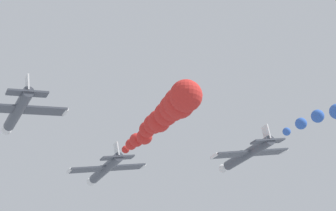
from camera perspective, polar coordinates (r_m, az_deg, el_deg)
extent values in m
cylinder|color=#474C56|center=(72.83, -5.82, -5.86)|extent=(1.30, 9.00, 1.30)
cone|color=white|center=(77.44, -7.08, -6.94)|extent=(1.23, 1.20, 1.23)
cube|color=#474C56|center=(72.44, -5.70, -5.84)|extent=(9.05, 1.90, 2.01)
cylinder|color=white|center=(70.91, -9.18, -6.01)|extent=(0.42, 1.40, 0.42)
cylinder|color=white|center=(74.23, -2.37, -5.66)|extent=(0.42, 1.40, 0.42)
cube|color=#474C56|center=(69.27, -4.72, -4.86)|extent=(3.76, 1.20, 0.93)
cube|color=white|center=(69.43, -4.81, -4.12)|extent=(0.46, 1.10, 1.60)
ellipsoid|color=black|center=(74.57, -6.33, -5.89)|extent=(0.92, 2.20, 0.85)
sphere|color=red|center=(66.86, -3.97, -4.10)|extent=(0.86, 0.86, 0.86)
sphere|color=red|center=(65.34, -3.46, -3.63)|extent=(1.21, 1.21, 1.21)
sphere|color=red|center=(63.76, -2.96, -3.23)|extent=(1.46, 1.46, 1.46)
sphere|color=red|center=(62.26, -2.21, -2.92)|extent=(1.63, 1.63, 1.63)
sphere|color=red|center=(60.67, -1.94, -2.23)|extent=(1.64, 1.64, 1.64)
sphere|color=red|center=(59.15, -1.36, -1.73)|extent=(1.94, 1.94, 1.94)
sphere|color=red|center=(57.48, -0.83, -1.45)|extent=(2.17, 2.17, 2.17)
sphere|color=red|center=(56.02, -0.18, -0.79)|extent=(2.22, 2.22, 2.22)
sphere|color=red|center=(54.51, 0.46, -0.20)|extent=(2.46, 2.46, 2.46)
sphere|color=red|center=(52.89, 1.06, 0.23)|extent=(2.78, 2.78, 2.78)
sphere|color=red|center=(51.37, 1.68, 0.91)|extent=(2.81, 2.81, 2.81)
cylinder|color=#474C56|center=(61.38, -13.78, -0.40)|extent=(1.23, 9.00, 1.23)
cone|color=white|center=(66.03, -14.70, -2.04)|extent=(1.17, 1.20, 1.17)
cube|color=#474C56|center=(60.98, -13.70, -0.34)|extent=(9.15, 1.90, 1.33)
cylinder|color=white|center=(62.08, -9.55, -0.59)|extent=(0.40, 1.40, 0.40)
cube|color=#474C56|center=(57.81, -12.96, 1.13)|extent=(3.79, 1.20, 0.65)
cube|color=white|center=(58.09, -12.96, 1.99)|extent=(0.34, 1.10, 1.60)
ellipsoid|color=black|center=(63.20, -14.13, -0.59)|extent=(0.88, 2.20, 0.79)
cylinder|color=#474C56|center=(68.45, 7.45, -4.46)|extent=(1.30, 9.00, 1.30)
cone|color=white|center=(72.55, 5.34, -5.74)|extent=(1.24, 1.20, 1.24)
cube|color=#474C56|center=(68.11, 7.65, -4.43)|extent=(9.04, 1.90, 2.09)
cylinder|color=white|center=(65.60, 4.34, -4.68)|extent=(0.43, 1.40, 0.43)
cylinder|color=white|center=(70.83, 10.71, -4.19)|extent=(0.43, 1.40, 0.43)
cube|color=#474C56|center=(65.34, 9.27, -3.30)|extent=(3.75, 1.20, 0.96)
cube|color=white|center=(65.49, 9.13, -2.52)|extent=(0.47, 1.10, 1.59)
ellipsoid|color=black|center=(70.00, 6.59, -4.54)|extent=(0.93, 2.20, 0.85)
sphere|color=blue|center=(62.85, 10.98, -2.40)|extent=(0.84, 0.84, 0.84)
sphere|color=blue|center=(61.23, 12.28, -1.65)|extent=(1.17, 1.17, 1.17)
sphere|color=blue|center=(59.70, 13.75, -0.97)|extent=(1.27, 1.27, 1.27)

